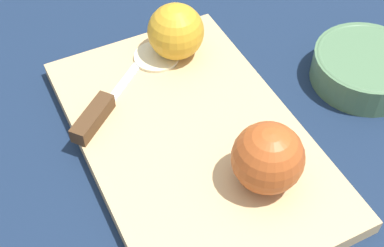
# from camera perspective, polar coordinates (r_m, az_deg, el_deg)

# --- Properties ---
(ground_plane) EXTENTS (4.00, 4.00, 0.00)m
(ground_plane) POSITION_cam_1_polar(r_m,az_deg,el_deg) (0.72, -0.00, -2.25)
(ground_plane) COLOR #14233D
(cutting_board) EXTENTS (0.47, 0.33, 0.02)m
(cutting_board) POSITION_cam_1_polar(r_m,az_deg,el_deg) (0.71, -0.00, -1.67)
(cutting_board) COLOR tan
(cutting_board) RESTS_ON ground_plane
(apple_half_left) EXTENTS (0.09, 0.09, 0.09)m
(apple_half_left) POSITION_cam_1_polar(r_m,az_deg,el_deg) (0.62, 8.07, -3.64)
(apple_half_left) COLOR #AD4C1E
(apple_half_left) RESTS_ON cutting_board
(apple_half_right) EXTENTS (0.08, 0.08, 0.08)m
(apple_half_right) POSITION_cam_1_polar(r_m,az_deg,el_deg) (0.78, -1.73, 9.79)
(apple_half_right) COLOR gold
(apple_half_right) RESTS_ON cutting_board
(knife) EXTENTS (0.10, 0.15, 0.02)m
(knife) POSITION_cam_1_polar(r_m,az_deg,el_deg) (0.72, -10.26, 0.88)
(knife) COLOR silver
(knife) RESTS_ON cutting_board
(apple_slice) EXTENTS (0.07, 0.07, 0.00)m
(apple_slice) POSITION_cam_1_polar(r_m,az_deg,el_deg) (0.80, -3.80, 7.13)
(apple_slice) COLOR beige
(apple_slice) RESTS_ON cutting_board
(bowl) EXTENTS (0.15, 0.15, 0.05)m
(bowl) POSITION_cam_1_polar(r_m,az_deg,el_deg) (0.82, 18.05, 5.83)
(bowl) COLOR #4C704C
(bowl) RESTS_ON ground_plane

